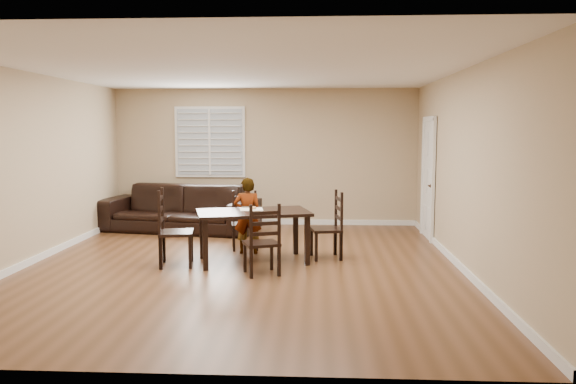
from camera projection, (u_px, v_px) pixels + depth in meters
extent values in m
plane|color=brown|center=(242.00, 266.00, 7.84)|extent=(7.00, 7.00, 0.00)
cube|color=tan|center=(265.00, 157.00, 11.16)|extent=(6.00, 0.04, 2.70)
cube|color=tan|center=(178.00, 202.00, 4.22)|extent=(6.00, 0.04, 2.70)
cube|color=tan|center=(29.00, 169.00, 7.85)|extent=(0.04, 7.00, 2.70)
cube|color=tan|center=(463.00, 170.00, 7.53)|extent=(0.04, 7.00, 2.70)
cube|color=white|center=(241.00, 69.00, 7.54)|extent=(6.00, 7.00, 0.04)
cube|color=white|center=(210.00, 142.00, 11.14)|extent=(1.40, 0.08, 1.40)
cube|color=white|center=(428.00, 180.00, 9.75)|extent=(0.06, 0.94, 2.05)
cylinder|color=#332114|center=(430.00, 186.00, 9.46)|extent=(0.06, 0.06, 0.02)
cube|color=white|center=(265.00, 222.00, 11.29)|extent=(6.00, 0.03, 0.10)
cube|color=white|center=(34.00, 260.00, 7.99)|extent=(0.03, 7.00, 0.10)
cube|color=white|center=(459.00, 265.00, 7.68)|extent=(0.03, 7.00, 0.10)
cube|color=black|center=(253.00, 213.00, 8.01)|extent=(1.75, 1.27, 0.04)
cube|color=black|center=(205.00, 245.00, 7.55)|extent=(0.09, 0.09, 0.69)
cube|color=black|center=(307.00, 241.00, 7.84)|extent=(0.09, 0.09, 0.69)
cube|color=black|center=(202.00, 235.00, 8.25)|extent=(0.09, 0.09, 0.69)
cube|color=black|center=(296.00, 232.00, 8.55)|extent=(0.09, 0.09, 0.69)
cube|color=black|center=(245.00, 225.00, 8.90)|extent=(0.47, 0.45, 0.04)
cube|color=black|center=(244.00, 219.00, 9.07)|extent=(0.41, 0.11, 0.92)
cube|color=black|center=(234.00, 240.00, 8.74)|extent=(0.04, 0.04, 0.38)
cube|color=black|center=(257.00, 239.00, 8.78)|extent=(0.04, 0.04, 0.38)
cube|color=black|center=(234.00, 236.00, 9.07)|extent=(0.04, 0.04, 0.38)
cube|color=black|center=(256.00, 235.00, 9.11)|extent=(0.04, 0.04, 0.38)
cube|color=black|center=(262.00, 244.00, 7.34)|extent=(0.54, 0.53, 0.04)
cube|color=black|center=(265.00, 241.00, 7.17)|extent=(0.41, 0.19, 0.95)
cube|color=black|center=(272.00, 256.00, 7.59)|extent=(0.05, 0.05, 0.39)
cube|color=black|center=(245.00, 258.00, 7.47)|extent=(0.05, 0.05, 0.39)
cube|color=black|center=(279.00, 261.00, 7.26)|extent=(0.05, 0.05, 0.39)
cube|color=black|center=(251.00, 264.00, 7.15)|extent=(0.05, 0.05, 0.39)
cube|color=black|center=(176.00, 233.00, 7.81)|extent=(0.53, 0.56, 0.04)
cube|color=black|center=(161.00, 228.00, 7.78)|extent=(0.13, 0.49, 1.08)
cube|color=black|center=(190.00, 253.00, 7.65)|extent=(0.05, 0.05, 0.44)
cube|color=black|center=(192.00, 246.00, 8.07)|extent=(0.05, 0.05, 0.44)
cube|color=black|center=(161.00, 254.00, 7.60)|extent=(0.05, 0.05, 0.44)
cube|color=black|center=(164.00, 247.00, 8.02)|extent=(0.05, 0.05, 0.44)
cube|color=black|center=(326.00, 229.00, 8.27)|extent=(0.50, 0.52, 0.04)
cube|color=black|center=(339.00, 224.00, 8.28)|extent=(0.12, 0.45, 1.00)
cube|color=black|center=(312.00, 242.00, 8.46)|extent=(0.05, 0.05, 0.41)
cube|color=black|center=(316.00, 247.00, 8.08)|extent=(0.05, 0.05, 0.41)
cube|color=black|center=(335.00, 242.00, 8.51)|extent=(0.05, 0.05, 0.41)
cube|color=black|center=(341.00, 247.00, 8.12)|extent=(0.05, 0.05, 0.41)
imported|color=gray|center=(248.00, 216.00, 8.58)|extent=(0.44, 0.30, 1.17)
cube|color=white|center=(251.00, 209.00, 8.18)|extent=(0.38, 0.38, 0.00)
torus|color=#C78347|center=(253.00, 208.00, 8.18)|extent=(0.11, 0.11, 0.03)
torus|color=silver|center=(253.00, 207.00, 8.18)|extent=(0.10, 0.10, 0.02)
imported|color=black|center=(180.00, 208.00, 10.54)|extent=(3.06, 1.62, 0.85)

